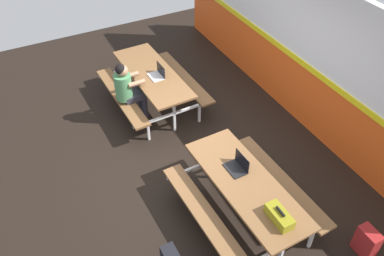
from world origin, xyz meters
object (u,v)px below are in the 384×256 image
Objects in this scene: picnic_table_right at (245,190)px; student_nearer at (128,88)px; picnic_table_left at (153,80)px; toolbox_grey at (279,216)px; laptop_dark at (238,166)px; laptop_silver at (158,74)px; satchel_spare at (367,242)px.

student_nearer is (-2.83, -0.63, 0.13)m from picnic_table_right.
picnic_table_left is 3.71m from toolbox_grey.
laptop_dark reaches higher than toolbox_grey.
picnic_table_left is 6.44× the size of laptop_silver.
student_nearer is at bearing -169.55° from toolbox_grey.
laptop_silver reaches higher than satchel_spare.
picnic_table_left is 6.44× the size of laptop_dark.
student_nearer reaches higher than toolbox_grey.
picnic_table_right is 2.90m from student_nearer.
toolbox_grey is 0.91× the size of satchel_spare.
picnic_table_left and picnic_table_right have the same top height.
picnic_table_left reaches higher than satchel_spare.
picnic_table_right is at bearing 0.70° from laptop_silver.
picnic_table_right is at bearing -137.38° from satchel_spare.
student_nearer is at bearing -165.54° from laptop_dark.
picnic_table_right is 6.44× the size of laptop_silver.
laptop_silver is at bearing 15.11° from picnic_table_left.
picnic_table_left is 5.25× the size of toolbox_grey.
laptop_dark is at bearing 1.43° from laptop_silver.
laptop_silver is at bearing -164.07° from satchel_spare.
picnic_table_right is 0.35m from laptop_dark.
picnic_table_right is 4.78× the size of satchel_spare.
toolbox_grey is (3.55, 0.05, 0.02)m from laptop_silver.
laptop_silver is 4.30m from satchel_spare.
satchel_spare is at bearing 63.90° from toolbox_grey.
satchel_spare is (4.06, 1.76, -0.49)m from student_nearer.
satchel_spare is (1.23, 1.13, -0.36)m from picnic_table_right.
laptop_dark is (2.59, 0.06, 0.00)m from laptop_silver.
toolbox_grey reaches higher than satchel_spare.
picnic_table_right is (3.02, 0.08, 0.00)m from picnic_table_left.
laptop_silver and laptop_dark have the same top height.
picnic_table_right is at bearing 12.54° from student_nearer.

